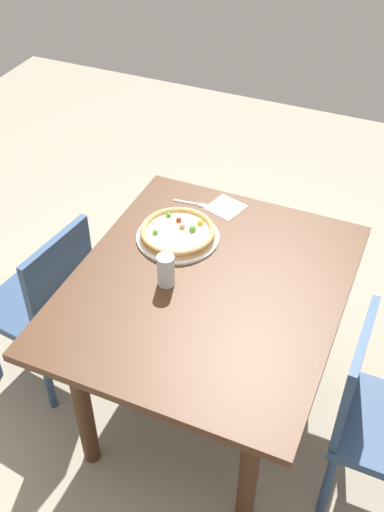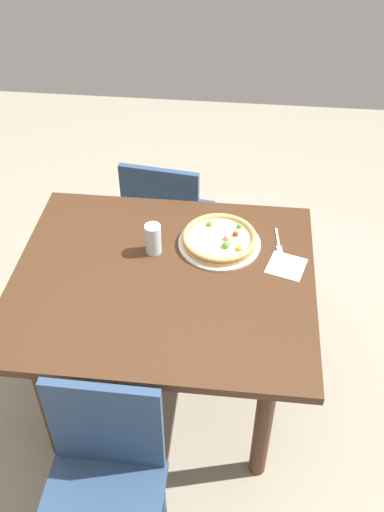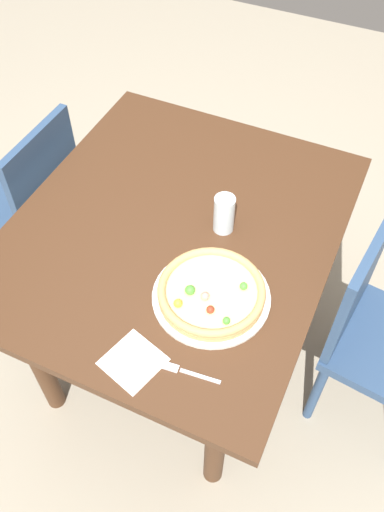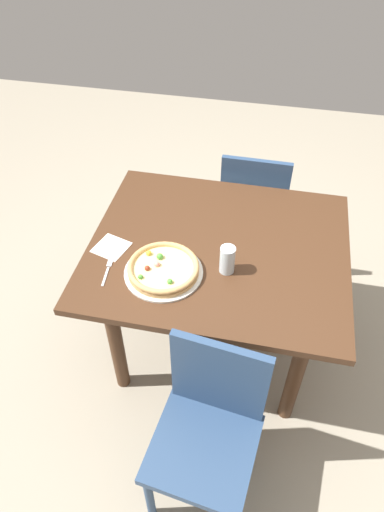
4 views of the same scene
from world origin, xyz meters
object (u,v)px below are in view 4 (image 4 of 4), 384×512
Objects in this scene: pizza at (163,268)px; fork at (108,269)px; chair_near at (209,427)px; dining_table at (218,264)px; drinking_glass at (227,260)px; plate at (164,272)px; napkin at (111,247)px; chair_far at (253,205)px.

fork is at bearing -172.98° from pizza.
chair_near reaches higher than fork.
pizza is (-0.21, -0.21, 0.15)m from dining_table.
drinking_glass is at bearing -67.99° from dining_table.
chair_near reaches higher than dining_table.
plate is (-0.20, -0.21, 0.12)m from dining_table.
fork is 0.14m from napkin.
chair_far is (0.11, 0.71, -0.18)m from dining_table.
chair_far is at bearing 54.59° from napkin.
dining_table is at bearing 46.42° from plate.
chair_near is at bearing -46.83° from napkin.
dining_table is 9.00× the size of drinking_glass.
pizza reaches higher than fork.
plate reaches higher than napkin.
drinking_glass is at bearing 15.25° from pizza.
napkin reaches higher than dining_table.
plate is 2.05× the size of fork.
drinking_glass is (0.06, -0.14, 0.18)m from dining_table.
fork is 1.18× the size of napkin.
napkin is (-0.48, -0.11, 0.12)m from dining_table.
napkin is (-0.27, 0.11, -0.00)m from plate.
pizza is (-0.00, 0.00, 0.03)m from plate.
pizza reaches higher than napkin.
pizza is at bearing -21.26° from napkin.
dining_table is at bearing 112.01° from drinking_glass.
chair_near reaches higher than pizza.
chair_far is 1.15m from fork.
drinking_glass reaches higher than pizza.
fork is (-0.54, 0.47, 0.30)m from chair_near.
chair_far is at bearing 71.37° from pizza.
dining_table is 0.50m from napkin.
dining_table is at bearing -97.99° from chair_far.
drinking_glass is at bearing -3.64° from napkin.
napkin is at bearing 158.78° from plate.
pizza is at bearing -108.04° from chair_far.
dining_table is 0.24m from drinking_glass.
drinking_glass is at bearing -92.74° from chair_far.
plate is at bearing -7.22° from pizza.
chair_far is at bearing -35.88° from fork.
chair_far is (0.02, 1.43, 0.00)m from chair_near.
pizza reaches higher than dining_table.
plate is 0.28m from drinking_glass.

